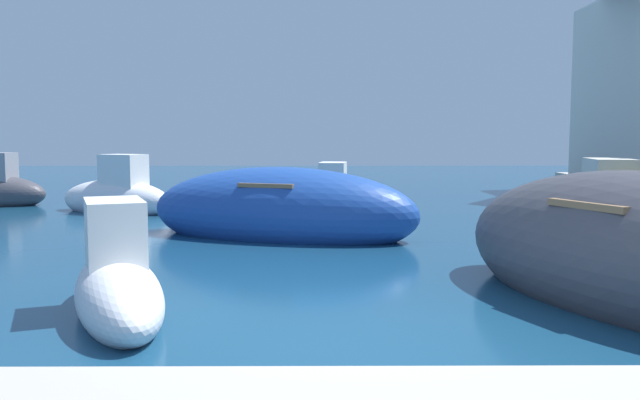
{
  "coord_description": "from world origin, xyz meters",
  "views": [
    {
      "loc": [
        -0.21,
        -6.3,
        2.02
      ],
      "look_at": [
        -0.1,
        9.7,
        0.49
      ],
      "focal_mm": 37.43,
      "sensor_mm": 36.0,
      "label": 1
    }
  ],
  "objects_px": {
    "moored_boat_3": "(118,285)",
    "moored_boat_6": "(334,191)",
    "moored_boat_7": "(611,206)",
    "moored_boat_1": "(117,197)",
    "moored_boat_2": "(640,258)",
    "moored_boat_0": "(281,212)"
  },
  "relations": [
    {
      "from": "moored_boat_0",
      "to": "moored_boat_1",
      "type": "height_order",
      "value": "moored_boat_1"
    },
    {
      "from": "moored_boat_1",
      "to": "moored_boat_2",
      "type": "height_order",
      "value": "moored_boat_2"
    },
    {
      "from": "moored_boat_1",
      "to": "moored_boat_2",
      "type": "xyz_separation_m",
      "value": [
        9.18,
        -9.95,
        0.16
      ]
    },
    {
      "from": "moored_boat_1",
      "to": "moored_boat_3",
      "type": "xyz_separation_m",
      "value": [
        3.07,
        -10.33,
        -0.07
      ]
    },
    {
      "from": "moored_boat_6",
      "to": "moored_boat_7",
      "type": "height_order",
      "value": "moored_boat_7"
    },
    {
      "from": "moored_boat_1",
      "to": "moored_boat_3",
      "type": "distance_m",
      "value": 10.77
    },
    {
      "from": "moored_boat_1",
      "to": "moored_boat_3",
      "type": "relative_size",
      "value": 1.15
    },
    {
      "from": "moored_boat_3",
      "to": "moored_boat_6",
      "type": "height_order",
      "value": "moored_boat_3"
    },
    {
      "from": "moored_boat_2",
      "to": "moored_boat_3",
      "type": "distance_m",
      "value": 6.13
    },
    {
      "from": "moored_boat_1",
      "to": "moored_boat_0",
      "type": "bearing_deg",
      "value": 162.22
    },
    {
      "from": "moored_boat_0",
      "to": "moored_boat_6",
      "type": "relative_size",
      "value": 1.75
    },
    {
      "from": "moored_boat_1",
      "to": "moored_boat_7",
      "type": "height_order",
      "value": "moored_boat_1"
    },
    {
      "from": "moored_boat_3",
      "to": "moored_boat_6",
      "type": "relative_size",
      "value": 0.94
    },
    {
      "from": "moored_boat_6",
      "to": "moored_boat_7",
      "type": "xyz_separation_m",
      "value": [
        6.12,
        -5.36,
        0.1
      ]
    },
    {
      "from": "moored_boat_2",
      "to": "moored_boat_1",
      "type": "bearing_deg",
      "value": -159.93
    },
    {
      "from": "moored_boat_2",
      "to": "moored_boat_6",
      "type": "bearing_deg",
      "value": 172.32
    },
    {
      "from": "moored_boat_2",
      "to": "moored_boat_0",
      "type": "bearing_deg",
      "value": -163.18
    },
    {
      "from": "moored_boat_0",
      "to": "moored_boat_6",
      "type": "xyz_separation_m",
      "value": [
        1.25,
        6.89,
        -0.14
      ]
    },
    {
      "from": "moored_boat_0",
      "to": "moored_boat_7",
      "type": "xyz_separation_m",
      "value": [
        7.37,
        1.53,
        -0.04
      ]
    },
    {
      "from": "moored_boat_3",
      "to": "moored_boat_7",
      "type": "bearing_deg",
      "value": 108.81
    },
    {
      "from": "moored_boat_3",
      "to": "moored_boat_6",
      "type": "bearing_deg",
      "value": 146.58
    },
    {
      "from": "moored_boat_0",
      "to": "moored_boat_1",
      "type": "xyz_separation_m",
      "value": [
        -4.61,
        4.39,
        -0.09
      ]
    }
  ]
}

